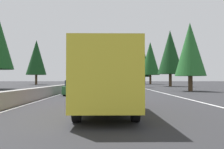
{
  "coord_description": "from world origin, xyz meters",
  "views": [
    {
      "loc": [
        -1.76,
        -5.29,
        1.53
      ],
      "look_at": [
        57.8,
        -6.25,
        2.94
      ],
      "focal_mm": 35.18,
      "sensor_mm": 36.0,
      "label": 1
    }
  ],
  "objects_px": {
    "sedan_near_right": "(75,88)",
    "conifer_left_mid": "(36,57)",
    "sedan_near_center": "(109,82)",
    "conifer_right_mid": "(150,58)",
    "sign_gantry_overhead": "(112,62)",
    "bus_mid_left": "(109,79)",
    "conifer_right_far": "(144,64)",
    "conifer_right_foreground": "(190,49)",
    "pickup_mid_center": "(108,83)",
    "minivan_distant_a": "(121,82)",
    "conifer_right_near": "(170,52)",
    "sedan_far_left": "(102,81)",
    "box_truck_distant_b": "(107,78)"
  },
  "relations": [
    {
      "from": "conifer_right_foreground",
      "to": "conifer_right_near",
      "type": "distance_m",
      "value": 20.91
    },
    {
      "from": "minivan_distant_a",
      "to": "conifer_right_far",
      "type": "height_order",
      "value": "conifer_right_far"
    },
    {
      "from": "sedan_near_right",
      "to": "conifer_left_mid",
      "type": "distance_m",
      "value": 49.48
    },
    {
      "from": "bus_mid_left",
      "to": "conifer_left_mid",
      "type": "relative_size",
      "value": 0.83
    },
    {
      "from": "minivan_distant_a",
      "to": "bus_mid_left",
      "type": "height_order",
      "value": "bus_mid_left"
    },
    {
      "from": "minivan_distant_a",
      "to": "conifer_left_mid",
      "type": "xyz_separation_m",
      "value": [
        2.98,
        25.89,
        7.44
      ]
    },
    {
      "from": "minivan_distant_a",
      "to": "sedan_near_center",
      "type": "bearing_deg",
      "value": 6.14
    },
    {
      "from": "conifer_right_foreground",
      "to": "conifer_right_mid",
      "type": "xyz_separation_m",
      "value": [
        44.53,
        -3.18,
        3.12
      ]
    },
    {
      "from": "sedan_near_center",
      "to": "conifer_right_near",
      "type": "xyz_separation_m",
      "value": [
        -48.94,
        -14.07,
        7.16
      ]
    },
    {
      "from": "pickup_mid_center",
      "to": "conifer_right_near",
      "type": "xyz_separation_m",
      "value": [
        5.5,
        -14.19,
        6.93
      ]
    },
    {
      "from": "sedan_far_left",
      "to": "pickup_mid_center",
      "type": "bearing_deg",
      "value": -177.24
    },
    {
      "from": "sedan_near_center",
      "to": "conifer_right_far",
      "type": "relative_size",
      "value": 0.38
    },
    {
      "from": "pickup_mid_center",
      "to": "conifer_left_mid",
      "type": "distance_m",
      "value": 33.1
    },
    {
      "from": "box_truck_distant_b",
      "to": "conifer_right_foreground",
      "type": "bearing_deg",
      "value": -30.87
    },
    {
      "from": "minivan_distant_a",
      "to": "conifer_right_near",
      "type": "height_order",
      "value": "conifer_right_near"
    },
    {
      "from": "conifer_right_far",
      "to": "conifer_left_mid",
      "type": "distance_m",
      "value": 36.04
    },
    {
      "from": "sign_gantry_overhead",
      "to": "sedan_near_right",
      "type": "xyz_separation_m",
      "value": [
        -20.83,
        4.2,
        -4.37
      ]
    },
    {
      "from": "sign_gantry_overhead",
      "to": "bus_mid_left",
      "type": "bearing_deg",
      "value": 0.49
    },
    {
      "from": "conifer_right_near",
      "to": "conifer_right_far",
      "type": "bearing_deg",
      "value": 3.12
    },
    {
      "from": "sign_gantry_overhead",
      "to": "sedan_far_left",
      "type": "relative_size",
      "value": 2.88
    },
    {
      "from": "sedan_near_right",
      "to": "bus_mid_left",
      "type": "relative_size",
      "value": 0.38
    },
    {
      "from": "sedan_far_left",
      "to": "sedan_near_center",
      "type": "bearing_deg",
      "value": -169.32
    },
    {
      "from": "conifer_right_mid",
      "to": "sign_gantry_overhead",
      "type": "bearing_deg",
      "value": 156.18
    },
    {
      "from": "minivan_distant_a",
      "to": "conifer_right_mid",
      "type": "height_order",
      "value": "conifer_right_mid"
    },
    {
      "from": "box_truck_distant_b",
      "to": "sign_gantry_overhead",
      "type": "bearing_deg",
      "value": -1.47
    },
    {
      "from": "sedan_near_right",
      "to": "conifer_right_far",
      "type": "distance_m",
      "value": 56.98
    },
    {
      "from": "sedan_near_right",
      "to": "conifer_right_foreground",
      "type": "height_order",
      "value": "conifer_right_foreground"
    },
    {
      "from": "conifer_right_foreground",
      "to": "box_truck_distant_b",
      "type": "bearing_deg",
      "value": 149.13
    },
    {
      "from": "conifer_right_far",
      "to": "sedan_near_right",
      "type": "bearing_deg",
      "value": 163.51
    },
    {
      "from": "conifer_right_foreground",
      "to": "pickup_mid_center",
      "type": "bearing_deg",
      "value": 36.28
    },
    {
      "from": "bus_mid_left",
      "to": "conifer_right_far",
      "type": "bearing_deg",
      "value": -166.0
    },
    {
      "from": "sign_gantry_overhead",
      "to": "bus_mid_left",
      "type": "height_order",
      "value": "sign_gantry_overhead"
    },
    {
      "from": "conifer_right_foreground",
      "to": "conifer_left_mid",
      "type": "xyz_separation_m",
      "value": [
        38.53,
        33.16,
        2.78
      ]
    },
    {
      "from": "box_truck_distant_b",
      "to": "conifer_left_mid",
      "type": "distance_m",
      "value": 61.52
    },
    {
      "from": "conifer_right_far",
      "to": "conifer_right_near",
      "type": "bearing_deg",
      "value": -176.88
    },
    {
      "from": "pickup_mid_center",
      "to": "conifer_right_near",
      "type": "bearing_deg",
      "value": -68.82
    },
    {
      "from": "bus_mid_left",
      "to": "conifer_right_foreground",
      "type": "relative_size",
      "value": 1.24
    },
    {
      "from": "conifer_right_mid",
      "to": "conifer_right_far",
      "type": "relative_size",
      "value": 1.24
    },
    {
      "from": "sedan_near_center",
      "to": "sedan_far_left",
      "type": "distance_m",
      "value": 19.99
    },
    {
      "from": "conifer_right_near",
      "to": "conifer_left_mid",
      "type": "relative_size",
      "value": 0.93
    },
    {
      "from": "sedan_far_left",
      "to": "conifer_right_mid",
      "type": "relative_size",
      "value": 0.31
    },
    {
      "from": "sedan_far_left",
      "to": "conifer_left_mid",
      "type": "bearing_deg",
      "value": 159.88
    },
    {
      "from": "minivan_distant_a",
      "to": "sedan_near_center",
      "type": "xyz_separation_m",
      "value": [
        33.94,
        3.65,
        -0.27
      ]
    },
    {
      "from": "bus_mid_left",
      "to": "sedan_far_left",
      "type": "bearing_deg",
      "value": 157.67
    },
    {
      "from": "bus_mid_left",
      "to": "conifer_right_mid",
      "type": "relative_size",
      "value": 0.8
    },
    {
      "from": "sedan_near_right",
      "to": "conifer_right_near",
      "type": "bearing_deg",
      "value": -32.87
    },
    {
      "from": "sedan_near_center",
      "to": "conifer_right_mid",
      "type": "bearing_deg",
      "value": -150.53
    },
    {
      "from": "sedan_far_left",
      "to": "sign_gantry_overhead",
      "type": "bearing_deg",
      "value": -176.62
    },
    {
      "from": "pickup_mid_center",
      "to": "conifer_right_mid",
      "type": "height_order",
      "value": "conifer_right_mid"
    },
    {
      "from": "conifer_right_foreground",
      "to": "conifer_right_mid",
      "type": "height_order",
      "value": "conifer_right_mid"
    }
  ]
}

